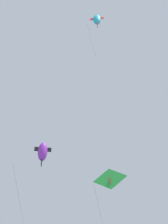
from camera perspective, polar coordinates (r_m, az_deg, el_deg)
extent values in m
ellipsoid|color=purple|center=(27.48, -7.61, -7.23)|extent=(1.62, 1.32, 1.84)
cube|color=black|center=(27.58, -8.48, -6.75)|extent=(0.44, 0.64, 0.36)
cube|color=black|center=(27.52, -6.65, -6.90)|extent=(0.44, 0.64, 0.36)
cube|color=black|center=(27.19, -7.82, -9.23)|extent=(0.68, 0.34, 0.71)
sphere|color=black|center=(27.98, -7.94, -6.34)|extent=(0.22, 0.19, 0.18)
sphere|color=black|center=(27.95, -7.00, -6.42)|extent=(0.22, 0.19, 0.18)
cylinder|color=#47474C|center=(26.00, -11.59, -16.76)|extent=(1.35, 3.19, 7.05)
pyramid|color=green|center=(28.05, 4.83, -12.20)|extent=(1.83, 1.87, 1.39)
cube|color=red|center=(28.08, 4.93, -12.63)|extent=(0.51, 0.50, 0.75)
cube|color=red|center=(28.33, 4.69, -11.13)|extent=(0.44, 0.45, 0.15)
cylinder|color=#47474C|center=(26.59, 3.08, -18.52)|extent=(1.25, 1.92, 5.08)
ellipsoid|color=#1EB2C6|center=(32.80, 2.38, 16.61)|extent=(1.18, 1.16, 1.69)
cube|color=red|center=(32.97, 1.62, 16.70)|extent=(0.41, 0.52, 0.36)
cube|color=red|center=(32.97, 3.11, 16.84)|extent=(0.41, 0.52, 0.36)
cube|color=red|center=(31.97, 2.46, 15.78)|extent=(0.49, 0.37, 0.57)
sphere|color=black|center=(33.40, 2.00, 16.54)|extent=(0.19, 0.18, 0.14)
sphere|color=black|center=(33.40, 2.77, 16.62)|extent=(0.19, 0.18, 0.14)
cylinder|color=#47474C|center=(29.79, 1.33, 13.25)|extent=(0.79, 1.33, 4.77)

